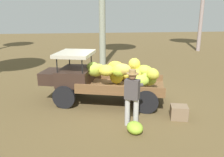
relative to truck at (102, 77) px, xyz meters
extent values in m
plane|color=brown|center=(-0.73, 0.08, -0.93)|extent=(60.00, 60.00, 0.00)
cube|color=#33221B|center=(-0.26, 0.09, -0.48)|extent=(3.97, 1.52, 0.16)
cylinder|color=black|center=(1.36, 0.46, -0.53)|extent=(0.80, 0.35, 0.79)
cylinder|color=black|center=(0.92, -1.07, -0.53)|extent=(0.80, 0.35, 0.79)
cylinder|color=black|center=(-1.34, 1.23, -0.53)|extent=(0.80, 0.35, 0.79)
cylinder|color=black|center=(-1.78, -0.30, -0.53)|extent=(0.80, 0.35, 0.79)
cube|color=brown|center=(-0.69, 0.22, -0.30)|extent=(3.36, 2.48, 0.10)
cube|color=brown|center=(-0.47, 0.99, -0.14)|extent=(2.91, 0.90, 0.22)
cube|color=brown|center=(-0.91, -0.55, -0.14)|extent=(2.91, 0.90, 0.22)
cube|color=#33221B|center=(0.94, -0.25, 0.02)|extent=(1.48, 1.76, 0.55)
cube|color=#33221B|center=(1.81, -0.50, -0.03)|extent=(0.97, 1.22, 0.44)
cylinder|color=black|center=(1.54, 0.25, 0.57)|extent=(0.04, 0.04, 0.55)
cylinder|color=black|center=(1.19, -0.99, 0.57)|extent=(0.04, 0.04, 0.55)
cylinder|color=black|center=(0.70, 0.49, 0.57)|extent=(0.04, 0.04, 0.55)
cylinder|color=black|center=(0.34, -0.75, 0.57)|extent=(0.04, 0.04, 0.55)
cube|color=#B8B19C|center=(0.94, -0.25, 0.85)|extent=(1.59, 1.80, 0.12)
ellipsoid|color=#A6C83F|center=(-1.20, 0.97, 0.12)|extent=(0.59, 0.47, 0.38)
ellipsoid|color=#B3CD41|center=(-1.57, 0.59, 0.05)|extent=(0.81, 0.82, 0.56)
ellipsoid|color=gold|center=(-1.25, -0.26, 0.40)|extent=(0.67, 0.65, 0.51)
ellipsoid|color=yellow|center=(-0.53, 0.04, 0.01)|extent=(0.65, 0.64, 0.52)
ellipsoid|color=#B1CB3A|center=(-1.59, -0.09, 0.19)|extent=(0.80, 0.76, 0.44)
ellipsoid|color=#AEC635|center=(-0.57, 0.46, 0.35)|extent=(0.63, 0.64, 0.55)
ellipsoid|color=gold|center=(-0.48, 0.23, 0.44)|extent=(0.79, 0.79, 0.49)
ellipsoid|color=yellow|center=(-0.87, -0.34, -0.01)|extent=(0.66, 0.67, 0.49)
ellipsoid|color=#B4C941|center=(0.19, 0.02, 0.28)|extent=(0.78, 0.65, 0.55)
ellipsoid|color=gold|center=(-0.13, 0.34, 0.34)|extent=(0.71, 0.70, 0.47)
ellipsoid|color=gold|center=(-1.39, -0.16, 0.08)|extent=(0.62, 0.55, 0.51)
ellipsoid|color=gold|center=(-1.60, 0.97, 0.33)|extent=(0.56, 0.60, 0.41)
ellipsoid|color=#8EAD3F|center=(0.31, -0.31, 0.32)|extent=(0.46, 0.42, 0.45)
ellipsoid|color=gold|center=(-0.66, 0.51, 0.40)|extent=(0.76, 0.70, 0.52)
cylinder|color=#B0ACAB|center=(-0.57, 1.97, -0.51)|extent=(0.15, 0.15, 0.84)
cylinder|color=#B0ACAB|center=(-0.79, 2.10, -0.51)|extent=(0.15, 0.15, 0.84)
cube|color=#464040|center=(-0.68, 2.04, 0.19)|extent=(0.47, 0.41, 0.57)
cylinder|color=#464040|center=(-0.65, 1.90, 0.28)|extent=(0.16, 0.41, 0.10)
cylinder|color=#464040|center=(-0.82, 2.00, 0.28)|extent=(0.41, 0.24, 0.10)
sphere|color=#A57452|center=(-0.68, 2.04, 0.59)|extent=(0.22, 0.22, 0.22)
cylinder|color=#987747|center=(-0.68, 2.04, 0.65)|extent=(0.34, 0.34, 0.02)
cylinder|color=#987747|center=(-0.68, 2.04, 0.71)|extent=(0.20, 0.20, 0.10)
cube|color=#7C644A|center=(-2.25, 1.76, -0.72)|extent=(0.61, 0.56, 0.42)
ellipsoid|color=#97C134|center=(-0.69, 2.48, -0.77)|extent=(0.57, 0.62, 0.35)
cylinder|color=gray|center=(-9.19, -10.71, 3.05)|extent=(0.31, 0.31, 7.97)
camera|label=1|loc=(0.67, 8.13, 2.28)|focal=37.40mm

